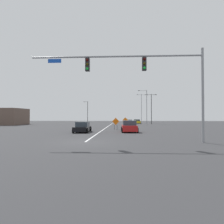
% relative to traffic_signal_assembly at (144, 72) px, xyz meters
% --- Properties ---
extents(ground, '(157.81, 157.81, 0.00)m').
position_rel_traffic_signal_assembly_xyz_m(ground, '(-4.77, 0.01, -5.61)').
color(ground, '#38383A').
extents(road_centre_stripe, '(0.16, 87.67, 0.01)m').
position_rel_traffic_signal_assembly_xyz_m(road_centre_stripe, '(-4.77, 43.85, -5.60)').
color(road_centre_stripe, white).
rests_on(road_centre_stripe, ground).
extents(traffic_signal_assembly, '(13.85, 0.44, 7.50)m').
position_rel_traffic_signal_assembly_xyz_m(traffic_signal_assembly, '(0.00, 0.00, 0.00)').
color(traffic_signal_assembly, gray).
rests_on(traffic_signal_assembly, ground).
extents(street_lamp_far_left, '(2.94, 0.24, 8.31)m').
position_rel_traffic_signal_assembly_xyz_m(street_lamp_far_left, '(6.33, 41.20, -0.75)').
color(street_lamp_far_left, black).
rests_on(street_lamp_far_left, ground).
extents(street_lamp_near_left, '(3.19, 0.24, 9.99)m').
position_rel_traffic_signal_assembly_xyz_m(street_lamp_near_left, '(5.04, 57.01, 0.14)').
color(street_lamp_near_left, gray).
rests_on(street_lamp_near_left, ground).
extents(street_lamp_near_right, '(1.57, 0.24, 7.67)m').
position_rel_traffic_signal_assembly_xyz_m(street_lamp_near_right, '(-14.73, 58.77, -1.39)').
color(street_lamp_near_right, black).
rests_on(street_lamp_near_right, ground).
extents(street_lamp_mid_left, '(2.47, 0.24, 9.34)m').
position_rel_traffic_signal_assembly_xyz_m(street_lamp_mid_left, '(4.75, 40.19, -0.45)').
color(street_lamp_mid_left, gray).
rests_on(street_lamp_mid_left, ground).
extents(construction_sign_left_shoulder, '(1.14, 0.21, 1.86)m').
position_rel_traffic_signal_assembly_xyz_m(construction_sign_left_shoulder, '(-2.82, 15.90, -4.43)').
color(construction_sign_left_shoulder, orange).
rests_on(construction_sign_left_shoulder, ground).
extents(construction_sign_median_far, '(1.26, 0.17, 1.87)m').
position_rel_traffic_signal_assembly_xyz_m(construction_sign_median_far, '(-1.10, 29.29, -4.45)').
color(construction_sign_median_far, orange).
rests_on(construction_sign_median_far, ground).
extents(car_black_approaching, '(2.00, 4.41, 1.37)m').
position_rel_traffic_signal_assembly_xyz_m(car_black_approaching, '(-7.04, 10.42, -4.97)').
color(car_black_approaching, black).
rests_on(car_black_approaching, ground).
extents(car_yellow_passing, '(2.13, 3.84, 1.23)m').
position_rel_traffic_signal_assembly_xyz_m(car_yellow_passing, '(2.41, 43.32, -5.03)').
color(car_yellow_passing, gold).
rests_on(car_yellow_passing, ground).
extents(car_red_distant, '(2.24, 3.91, 1.53)m').
position_rel_traffic_signal_assembly_xyz_m(car_red_distant, '(-0.85, 10.87, -4.91)').
color(car_red_distant, red).
rests_on(car_red_distant, ground).
extents(car_silver_mid, '(2.23, 4.36, 1.31)m').
position_rel_traffic_signal_assembly_xyz_m(car_silver_mid, '(-0.30, 33.99, -5.00)').
color(car_silver_mid, '#B7BABF').
rests_on(car_silver_mid, ground).
extents(roadside_building_west, '(7.06, 8.15, 4.07)m').
position_rel_traffic_signal_assembly_xyz_m(roadside_building_west, '(-30.18, 33.40, -3.57)').
color(roadside_building_west, brown).
rests_on(roadside_building_west, ground).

